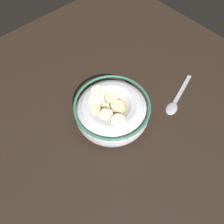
% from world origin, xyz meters
% --- Properties ---
extents(ground_plane, '(0.91, 0.91, 0.02)m').
position_xyz_m(ground_plane, '(0.00, 0.00, -0.01)').
color(ground_plane, black).
extents(cereal_bowl, '(0.17, 0.17, 0.07)m').
position_xyz_m(cereal_bowl, '(0.00, -0.00, 0.03)').
color(cereal_bowl, silver).
rests_on(cereal_bowl, ground_plane).
extents(spoon, '(0.14, 0.06, 0.01)m').
position_xyz_m(spoon, '(-0.15, 0.07, 0.00)').
color(spoon, '#A5A5AD').
rests_on(spoon, ground_plane).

